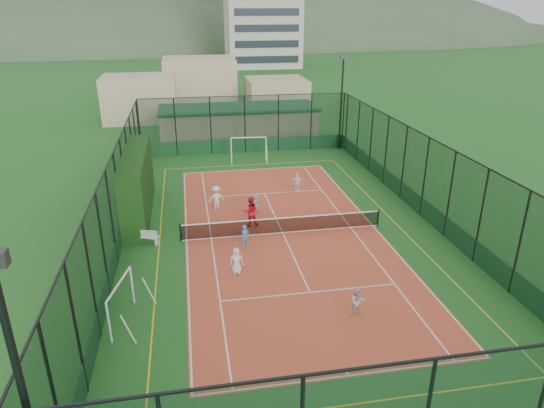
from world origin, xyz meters
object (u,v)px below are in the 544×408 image
at_px(clubhouse, 239,122).
at_px(floodlight_ne, 341,104).
at_px(child_near_mid, 245,236).
at_px(child_far_left, 216,198).
at_px(futsal_goal_far, 249,149).
at_px(child_far_right, 297,184).
at_px(coach, 251,212).
at_px(child_far_back, 256,203).
at_px(futsal_goal_near, 121,303).
at_px(white_bench, 143,236).
at_px(child_near_left, 236,261).
at_px(child_near_right, 358,302).

bearing_deg(clubhouse, floodlight_ne, -32.12).
height_order(child_near_mid, child_far_left, child_far_left).
distance_m(futsal_goal_far, child_far_right, 8.82).
relative_size(floodlight_ne, coach, 4.51).
bearing_deg(child_far_back, futsal_goal_far, -120.71).
distance_m(futsal_goal_near, futsal_goal_far, 23.13).
height_order(white_bench, coach, coach).
bearing_deg(child_near_mid, futsal_goal_near, -164.90).
bearing_deg(child_near_left, floodlight_ne, 64.37).
distance_m(floodlight_ne, child_near_right, 26.26).
bearing_deg(futsal_goal_far, white_bench, -113.19).
bearing_deg(child_far_left, child_near_left, 77.90).
distance_m(white_bench, futsal_goal_near, 7.18).
bearing_deg(child_far_back, white_bench, 0.77).
relative_size(child_far_left, child_far_right, 1.05).
distance_m(child_near_left, child_far_back, 7.61).
height_order(clubhouse, child_near_mid, clubhouse).
bearing_deg(child_near_right, futsal_goal_near, 178.19).
xyz_separation_m(futsal_goal_far, coach, (-1.66, -13.20, -0.06)).
bearing_deg(clubhouse, child_near_right, -87.13).
height_order(white_bench, child_near_left, child_near_left).
distance_m(child_near_right, coach, 10.27).
relative_size(futsal_goal_far, child_far_back, 2.49).
relative_size(white_bench, child_far_left, 1.06).
xyz_separation_m(futsal_goal_near, child_far_left, (4.67, 11.35, -0.11)).
bearing_deg(floodlight_ne, coach, -123.88).
distance_m(clubhouse, child_far_left, 18.16).
relative_size(floodlight_ne, child_far_back, 6.75).
distance_m(floodlight_ne, child_far_back, 16.84).
bearing_deg(futsal_goal_near, child_far_back, -20.57).
bearing_deg(child_far_back, child_far_left, -45.90).
relative_size(clubhouse, futsal_goal_far, 5.00).
bearing_deg(child_far_left, futsal_goal_far, -123.55).
distance_m(white_bench, child_near_mid, 5.63).
distance_m(clubhouse, child_far_back, 18.77).
relative_size(futsal_goal_far, child_near_left, 2.25).
height_order(futsal_goal_far, child_near_mid, futsal_goal_far).
bearing_deg(floodlight_ne, child_near_left, -119.55).
xyz_separation_m(child_near_left, child_near_right, (4.63, -4.40, -0.01)).
xyz_separation_m(floodlight_ne, futsal_goal_far, (-8.62, -2.10, -3.14)).
xyz_separation_m(futsal_goal_far, child_far_right, (2.27, -8.52, -0.22)).
distance_m(child_near_left, child_near_right, 6.39).
bearing_deg(floodlight_ne, white_bench, -134.66).
height_order(white_bench, child_far_back, child_far_back).
xyz_separation_m(floodlight_ne, child_far_back, (-9.69, -13.31, -3.50)).
bearing_deg(floodlight_ne, child_far_right, -120.90).
relative_size(clubhouse, child_near_left, 11.22).
distance_m(white_bench, child_far_left, 6.01).
distance_m(child_near_right, child_far_back, 12.03).
bearing_deg(child_near_right, futsal_goal_far, 99.70).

